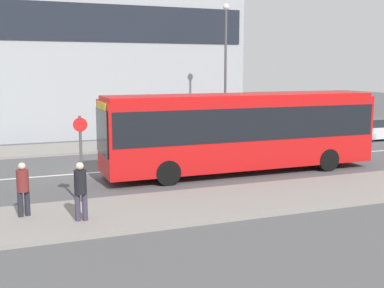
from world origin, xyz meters
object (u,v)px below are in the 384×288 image
parked_car_0 (312,133)px  pedestrian_down_pavement (81,188)px  city_bus (241,128)px  street_lamp (226,60)px  pedestrian_near_stop (23,186)px  parked_car_1 (380,129)px  bus_stop_sign (81,152)px

parked_car_0 → pedestrian_down_pavement: pedestrian_down_pavement is taller
city_bus → street_lamp: street_lamp is taller
pedestrian_near_stop → pedestrian_down_pavement: bearing=-50.8°
parked_car_1 → pedestrian_near_stop: (-21.09, -9.14, 0.39)m
city_bus → bus_stop_sign: size_ratio=4.21×
parked_car_1 → street_lamp: street_lamp is taller
city_bus → bus_stop_sign: 7.48m
city_bus → pedestrian_down_pavement: size_ratio=6.99×
parked_car_1 → street_lamp: 10.78m
parked_car_1 → street_lamp: (-9.81, 1.59, 4.16)m
street_lamp → bus_stop_sign: bearing=-134.0°
pedestrian_down_pavement → bus_stop_sign: (0.30, 1.89, 0.67)m
parked_car_1 → bus_stop_sign: (-19.31, -8.25, 1.11)m
parked_car_1 → parked_car_0: bearing=-178.5°
pedestrian_near_stop → street_lamp: (11.28, 10.72, 3.77)m
parked_car_0 → bus_stop_sign: (-14.24, -8.12, 1.06)m
parked_car_1 → bus_stop_sign: bus_stop_sign is taller
pedestrian_near_stop → bus_stop_sign: size_ratio=0.57×
parked_car_1 → pedestrian_down_pavement: 22.08m
pedestrian_near_stop → parked_car_0: bearing=12.7°
parked_car_0 → street_lamp: 6.50m
parked_car_0 → street_lamp: (-4.74, 1.71, 4.10)m
pedestrian_near_stop → bus_stop_sign: bus_stop_sign is taller
city_bus → pedestrian_near_stop: 9.50m
bus_stop_sign → street_lamp: 14.01m
parked_car_1 → street_lamp: size_ratio=0.58×
city_bus → parked_car_0: (7.29, 5.37, -1.22)m
parked_car_0 → bus_stop_sign: bus_stop_sign is taller
parked_car_1 → pedestrian_down_pavement: size_ratio=2.69×
parked_car_1 → pedestrian_down_pavement: (-19.61, -10.14, 0.45)m
street_lamp → pedestrian_near_stop: bearing=-136.4°
bus_stop_sign → city_bus: bearing=21.6°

